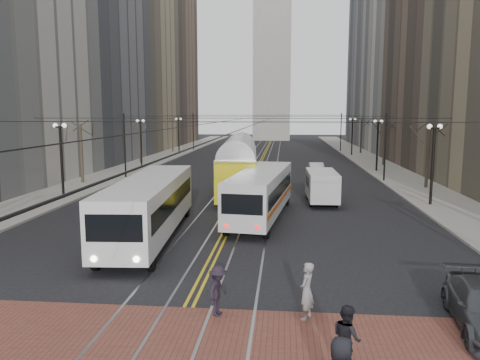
% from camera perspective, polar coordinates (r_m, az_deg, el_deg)
% --- Properties ---
extents(ground, '(260.00, 260.00, 0.00)m').
position_cam_1_polar(ground, '(17.67, -5.65, -13.95)').
color(ground, black).
rests_on(ground, ground).
extents(sidewalk_left, '(5.00, 140.00, 0.15)m').
position_cam_1_polar(sidewalk_left, '(64.05, -11.15, 2.14)').
color(sidewalk_left, gray).
rests_on(sidewalk_left, ground).
extents(sidewalk_right, '(5.00, 140.00, 0.15)m').
position_cam_1_polar(sidewalk_right, '(62.53, 16.25, 1.82)').
color(sidewalk_right, gray).
rests_on(sidewalk_right, ground).
extents(crosswalk_band, '(25.00, 6.00, 0.01)m').
position_cam_1_polar(crosswalk_band, '(14.13, -8.94, -19.94)').
color(crosswalk_band, brown).
rests_on(crosswalk_band, ground).
extents(streetcar_rails, '(4.80, 130.00, 0.02)m').
position_cam_1_polar(streetcar_rails, '(61.50, 2.39, 1.97)').
color(streetcar_rails, gray).
rests_on(streetcar_rails, ground).
extents(centre_lines, '(0.42, 130.00, 0.01)m').
position_cam_1_polar(centre_lines, '(61.50, 2.39, 1.98)').
color(centre_lines, gold).
rests_on(centre_lines, ground).
extents(building_left_mid, '(16.00, 20.00, 34.00)m').
position_cam_1_polar(building_left_mid, '(69.16, -20.03, 16.31)').
color(building_left_mid, slate).
rests_on(building_left_mid, ground).
extents(building_left_midfar, '(20.00, 20.00, 52.00)m').
position_cam_1_polar(building_left_midfar, '(89.73, -15.75, 20.34)').
color(building_left_midfar, gray).
rests_on(building_left_midfar, ground).
extents(building_left_far, '(16.00, 20.00, 40.00)m').
position_cam_1_polar(building_left_far, '(106.85, -10.60, 15.22)').
color(building_left_far, brown).
rests_on(building_left_far, ground).
extents(building_right_mid, '(16.00, 20.00, 34.00)m').
position_cam_1_polar(building_right_mid, '(66.74, 25.96, 16.31)').
color(building_right_mid, brown).
rests_on(building_right_mid, ground).
extents(building_right_far, '(16.00, 20.00, 40.00)m').
position_cam_1_polar(building_right_far, '(105.31, 18.23, 15.07)').
color(building_right_far, slate).
rests_on(building_right_far, ground).
extents(lamp_posts, '(27.60, 57.20, 5.60)m').
position_cam_1_polar(lamp_posts, '(45.08, 1.31, 3.29)').
color(lamp_posts, black).
rests_on(lamp_posts, ground).
extents(street_trees, '(31.68, 53.28, 5.60)m').
position_cam_1_polar(street_trees, '(51.55, 1.83, 3.90)').
color(street_trees, '#382D23').
rests_on(street_trees, ground).
extents(trolley_wires, '(25.96, 120.00, 6.60)m').
position_cam_1_polar(trolley_wires, '(51.07, 1.80, 4.95)').
color(trolley_wires, black).
rests_on(trolley_wires, ground).
extents(transit_bus, '(3.48, 12.96, 3.20)m').
position_cam_1_polar(transit_bus, '(25.33, -10.89, -3.45)').
color(transit_bus, silver).
rests_on(transit_bus, ground).
extents(streetcar, '(3.87, 15.64, 3.65)m').
position_cam_1_polar(streetcar, '(39.41, -0.16, 1.16)').
color(streetcar, yellow).
rests_on(streetcar, ground).
extents(rear_bus, '(3.90, 11.85, 3.04)m').
position_cam_1_polar(rear_bus, '(29.51, 2.58, -1.83)').
color(rear_bus, silver).
rests_on(rear_bus, ground).
extents(cargo_van, '(2.18, 5.41, 2.38)m').
position_cam_1_polar(cargo_van, '(35.06, 9.94, -0.90)').
color(cargo_van, silver).
rests_on(cargo_van, ground).
extents(sedan_grey, '(1.91, 4.44, 1.49)m').
position_cam_1_polar(sedan_grey, '(39.15, 9.35, -0.60)').
color(sedan_grey, '#46494F').
rests_on(sedan_grey, ground).
extents(sedan_silver, '(1.67, 4.31, 1.40)m').
position_cam_1_polar(sedan_silver, '(50.22, 9.28, 1.27)').
color(sedan_silver, '#B9BBC1').
rests_on(sedan_silver, ground).
extents(pedestrian_b, '(0.68, 0.81, 1.88)m').
position_cam_1_polar(pedestrian_b, '(15.64, 8.13, -13.23)').
color(pedestrian_b, gray).
rests_on(pedestrian_b, crosswalk_band).
extents(pedestrian_c, '(0.94, 1.04, 1.74)m').
position_cam_1_polar(pedestrian_c, '(13.06, 12.88, -18.20)').
color(pedestrian_c, black).
rests_on(pedestrian_c, crosswalk_band).
extents(pedestrian_d, '(0.90, 1.22, 1.68)m').
position_cam_1_polar(pedestrian_d, '(15.80, -2.69, -13.33)').
color(pedestrian_d, black).
rests_on(pedestrian_d, crosswalk_band).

